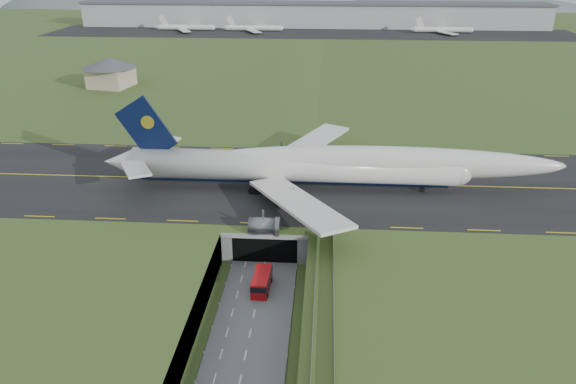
{
  "coord_description": "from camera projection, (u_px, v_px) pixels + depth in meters",
  "views": [
    {
      "loc": [
        10.52,
        -81.48,
        53.57
      ],
      "look_at": [
        3.46,
        20.0,
        9.25
      ],
      "focal_mm": 35.0,
      "sensor_mm": 36.0,
      "label": 1
    }
  ],
  "objects": [
    {
      "name": "service_building",
      "position": [
        110.0,
        70.0,
        206.67
      ],
      "size": [
        23.15,
        23.15,
        10.82
      ],
      "rotation": [
        0.0,
        0.0,
        -0.19
      ],
      "color": "#C6AC8F",
      "rests_on": "ground"
    },
    {
      "name": "cargo_terminal",
      "position": [
        312.0,
        14.0,
        364.86
      ],
      "size": [
        320.0,
        67.0,
        15.6
      ],
      "color": "#B2B2B2",
      "rests_on": "ground"
    },
    {
      "name": "ground",
      "position": [
        260.0,
        287.0,
        96.59
      ],
      "size": [
        900.0,
        900.0,
        0.0
      ],
      "primitive_type": "plane",
      "color": "#384F1F",
      "rests_on": "ground"
    },
    {
      "name": "tunnel_portal",
      "position": [
        269.0,
        226.0,
        110.54
      ],
      "size": [
        17.0,
        22.3,
        6.0
      ],
      "color": "gray",
      "rests_on": "ground"
    },
    {
      "name": "airfield_deck",
      "position": [
        260.0,
        272.0,
        95.39
      ],
      "size": [
        800.0,
        800.0,
        6.0
      ],
      "primitive_type": "cube",
      "color": "gray",
      "rests_on": "ground"
    },
    {
      "name": "guideway",
      "position": [
        323.0,
        334.0,
        76.28
      ],
      "size": [
        3.0,
        53.0,
        7.05
      ],
      "color": "#A8A8A3",
      "rests_on": "ground"
    },
    {
      "name": "trench_road",
      "position": [
        255.0,
        312.0,
        89.69
      ],
      "size": [
        12.0,
        75.0,
        0.2
      ],
      "primitive_type": "cube",
      "color": "slate",
      "rests_on": "ground"
    },
    {
      "name": "jumbo_jet",
      "position": [
        325.0,
        166.0,
        117.96
      ],
      "size": [
        96.94,
        62.04,
        20.52
      ],
      "rotation": [
        0.0,
        0.0,
        -0.0
      ],
      "color": "white",
      "rests_on": "ground"
    },
    {
      "name": "shuttle_tram",
      "position": [
        262.0,
        282.0,
        95.1
      ],
      "size": [
        3.07,
        7.39,
        2.98
      ],
      "rotation": [
        0.0,
        0.0,
        -0.04
      ],
      "color": "#BA0C0D",
      "rests_on": "ground"
    },
    {
      "name": "distant_hills",
      "position": [
        390.0,
        20.0,
        487.36
      ],
      "size": [
        700.0,
        91.0,
        60.0
      ],
      "color": "#536460",
      "rests_on": "ground"
    },
    {
      "name": "taxiway",
      "position": [
        276.0,
        181.0,
        124.33
      ],
      "size": [
        800.0,
        44.0,
        0.18
      ],
      "primitive_type": "cube",
      "color": "black",
      "rests_on": "airfield_deck"
    }
  ]
}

